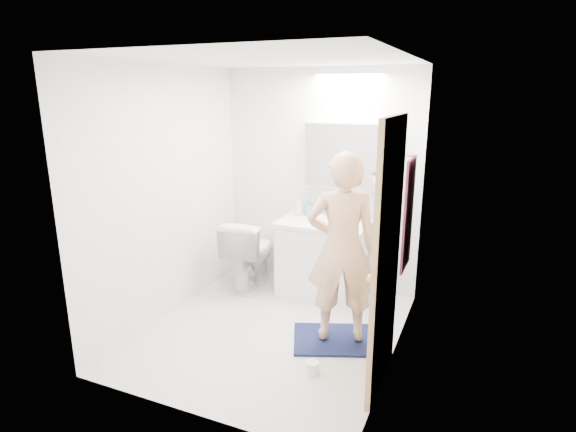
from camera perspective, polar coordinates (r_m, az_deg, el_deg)
The scene contains 23 objects.
floor at distance 4.44m, azimuth -1.93°, elevation -13.93°, with size 2.50×2.50×0.00m, color silver.
ceiling at distance 3.88m, azimuth -2.26°, elevation 18.74°, with size 2.50×2.50×0.00m, color white.
wall_back at distance 5.12m, azimuth 3.94°, elevation 4.37°, with size 2.50×2.50×0.00m, color white.
wall_front at distance 2.96m, azimuth -12.55°, elevation -4.08°, with size 2.50×2.50×0.00m, color white.
wall_left at distance 4.56m, azimuth -14.67°, elevation 2.57°, with size 2.50×2.50×0.00m, color white.
wall_right at distance 3.67m, azimuth 13.62°, elevation -0.38°, with size 2.50×2.50×0.00m, color white.
vanity_cabinet at distance 5.04m, azimuth 4.28°, elevation -5.42°, with size 0.90×0.55×0.78m, color white.
countertop at distance 4.91m, azimuth 4.38°, elevation -0.93°, with size 0.95×0.58×0.04m, color white.
sink_basin at distance 4.92m, azimuth 4.50°, elevation -0.45°, with size 0.36×0.36×0.03m, color white.
faucet at distance 5.08m, azimuth 5.21°, elevation 0.79°, with size 0.02×0.02×0.16m, color #B6B6BB.
medicine_cabinet at distance 4.91m, azimuth 7.03°, elevation 7.37°, with size 0.88×0.14×0.70m, color white.
mirror_panel at distance 4.84m, azimuth 6.78°, elevation 7.27°, with size 0.84×0.01×0.66m, color silver.
toilet at distance 5.25m, azimuth -4.71°, elevation -4.48°, with size 0.44×0.78×0.80m, color white.
bath_rug at distance 4.30m, azimuth 6.27°, elevation -14.83°, with size 0.80×0.55×0.02m, color #161845.
person at distance 3.95m, azimuth 6.63°, elevation -3.95°, with size 0.60×0.39×1.65m, color #D7A881.
door at distance 3.41m, azimuth 12.03°, elevation -5.05°, with size 0.04×0.80×2.00m, color tan.
door_knob at distance 3.16m, azimuth 10.15°, elevation -7.57°, with size 0.06×0.06×0.06m, color gold.
towel at distance 4.23m, azimuth 14.57°, elevation 0.18°, with size 0.02×0.42×1.00m, color #111136.
towel_hook at distance 4.13m, azimuth 14.87°, elevation 7.19°, with size 0.02×0.02×0.07m, color silver.
soap_bottle_a at distance 5.13m, azimuth 1.31°, elevation 1.27°, with size 0.08×0.08×0.21m, color #EFE69B.
soap_bottle_b at distance 5.12m, azimuth 2.59°, elevation 1.04°, with size 0.08×0.08×0.18m, color #5A99C1.
toothbrush_cup at distance 4.99m, azimuth 6.83°, elevation 0.04°, with size 0.10×0.10×0.09m, color #4265C7.
toilet_paper_roll at distance 3.84m, azimuth 2.97°, elevation -18.10°, with size 0.11×0.11×0.10m, color white.
Camera 1 is at (1.67, -3.50, 2.16)m, focal length 28.93 mm.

